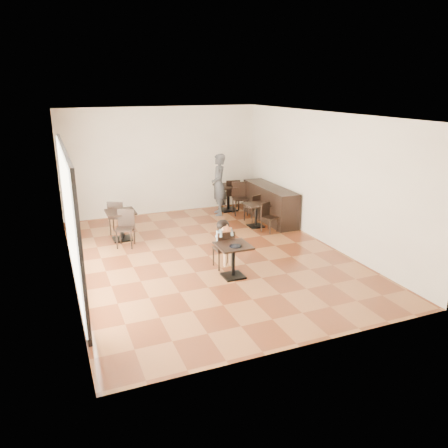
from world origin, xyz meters
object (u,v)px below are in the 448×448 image
chair_left_b (125,229)px  chair_back_b (240,199)px  cafe_table_mid (256,215)px  chair_left_a (118,217)px  chair_mid_b (270,218)px  child_chair (223,249)px  chair_mid_a (252,208)px  cafe_table_back (228,198)px  child_table (233,261)px  cafe_table_left (121,225)px  adult_patron (219,185)px  chair_back_a (232,194)px  child (223,244)px

chair_left_b → chair_back_b: chair_back_b is taller
cafe_table_mid → chair_left_a: size_ratio=0.72×
chair_mid_b → child_chair: bearing=-162.9°
chair_mid_a → chair_left_b: 3.87m
cafe_table_back → chair_back_b: (0.16, -0.55, 0.08)m
cafe_table_mid → chair_mid_a: size_ratio=0.83×
chair_mid_a → chair_left_b: chair_left_b is taller
chair_mid_a → chair_left_a: (-3.79, 0.32, 0.06)m
chair_mid_b → chair_left_a: 4.05m
child_table → cafe_table_left: cafe_table_left is taller
adult_patron → cafe_table_mid: size_ratio=2.83×
cafe_table_left → cafe_table_back: (3.58, 1.51, 0.02)m
adult_patron → chair_mid_b: adult_patron is taller
cafe_table_left → chair_left_a: bearing=90.0°
chair_mid_b → chair_left_b: bearing=151.9°
adult_patron → chair_back_a: 0.85m
child_table → chair_left_a: bearing=115.0°
adult_patron → chair_mid_b: bearing=28.8°
adult_patron → chair_mid_b: (0.64, -2.08, -0.53)m
chair_mid_b → chair_back_b: size_ratio=0.81×
child → chair_mid_a: 3.52m
child_table → chair_mid_a: bearing=58.8°
chair_mid_b → chair_left_a: (-3.79, 1.42, 0.06)m
adult_patron → child: bearing=-8.7°
child → chair_mid_a: size_ratio=1.36×
chair_mid_a → chair_back_b: size_ratio=0.81×
chair_mid_b → chair_left_b: chair_left_b is taller
child_table → child: bearing=90.0°
chair_left_b → child: bearing=-27.4°
child_table → chair_back_a: size_ratio=0.72×
cafe_table_back → chair_back_b: chair_back_b is taller
child → chair_left_b: bearing=129.9°
chair_left_a → chair_back_a: 3.90m
chair_mid_a → child_chair: bearing=30.9°
chair_left_b → chair_back_a: bearing=52.6°
chair_left_a → chair_mid_a: bearing=-162.2°
child_table → adult_patron: 4.64m
child_table → chair_back_b: 4.60m
chair_mid_b → cafe_table_left: bearing=143.8°
cafe_table_mid → cafe_table_left: 3.67m
cafe_table_left → chair_left_a: size_ratio=0.83×
child_table → chair_left_b: bearing=123.5°
cafe_table_left → chair_mid_b: 3.89m
child → cafe_table_back: bearing=65.9°
child_table → adult_patron: adult_patron is taller
cafe_table_mid → chair_mid_b: (0.13, -0.55, 0.07)m
child_table → chair_left_a: chair_left_a is taller
cafe_table_mid → chair_mid_b: chair_mid_b is taller
chair_left_b → chair_back_a: (3.75, 2.16, 0.03)m
chair_back_b → child: bearing=-107.8°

